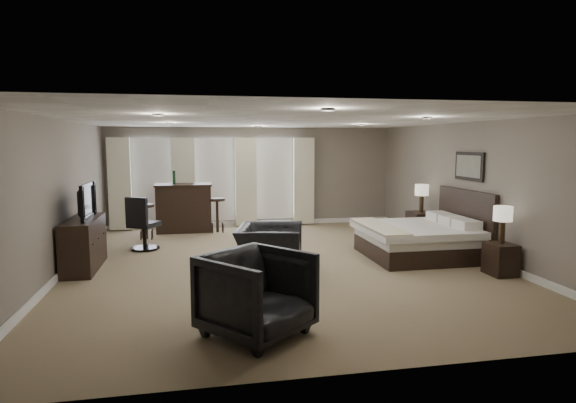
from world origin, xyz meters
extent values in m
cube|color=#7D6D4F|center=(0.00, 0.00, 0.00)|extent=(7.60, 8.60, 0.04)
cube|color=silver|center=(0.00, 0.00, 2.60)|extent=(7.60, 8.60, 0.04)
cube|color=slate|center=(0.00, 4.25, 1.30)|extent=(7.50, 0.04, 2.60)
cube|color=slate|center=(0.00, -4.25, 1.30)|extent=(7.50, 0.04, 2.60)
cube|color=slate|center=(-3.75, 0.00, 1.30)|extent=(0.04, 8.50, 2.60)
cube|color=slate|center=(3.75, 0.00, 1.30)|extent=(0.04, 8.50, 2.60)
cube|color=silver|center=(-2.60, 4.19, 1.25)|extent=(1.15, 0.04, 2.05)
cube|color=silver|center=(-1.00, 4.19, 1.25)|extent=(1.15, 0.04, 2.05)
cube|color=silver|center=(0.60, 4.19, 1.25)|extent=(1.15, 0.04, 2.05)
cube|color=beige|center=(-3.35, 4.07, 1.18)|extent=(0.55, 0.12, 2.30)
cube|color=beige|center=(-1.80, 4.07, 1.18)|extent=(0.55, 0.12, 2.30)
cube|color=beige|center=(-0.20, 4.07, 1.18)|extent=(0.55, 0.12, 2.30)
cube|color=beige|center=(1.35, 4.07, 1.18)|extent=(0.55, 0.12, 2.30)
cube|color=silver|center=(2.58, 0.04, 0.65)|extent=(2.03, 1.94, 1.29)
cube|color=black|center=(3.47, -1.41, 0.27)|extent=(0.40, 0.49, 0.53)
cube|color=black|center=(3.47, 1.49, 0.32)|extent=(0.48, 0.59, 0.65)
cube|color=beige|center=(3.47, -1.41, 0.85)|extent=(0.30, 0.30, 0.63)
cube|color=beige|center=(3.47, 1.49, 0.96)|extent=(0.31, 0.31, 0.63)
cube|color=slate|center=(3.70, 0.04, 1.75)|extent=(0.04, 0.96, 0.56)
cube|color=black|center=(-3.45, 0.35, 0.44)|extent=(0.49, 1.53, 0.89)
imported|color=black|center=(-3.45, 0.35, 0.96)|extent=(0.62, 1.07, 0.14)
imported|color=black|center=(-0.29, -0.45, 0.53)|extent=(1.08, 1.38, 1.06)
imported|color=black|center=(-0.86, -3.15, 0.54)|extent=(1.43, 1.42, 1.07)
cube|color=black|center=(-1.79, 3.67, 0.60)|extent=(1.38, 0.72, 1.20)
cube|color=black|center=(-2.63, 2.88, 0.40)|extent=(0.47, 0.47, 0.81)
cube|color=black|center=(-0.99, 3.42, 0.42)|extent=(0.41, 0.41, 0.85)
cube|color=black|center=(-2.56, 1.73, 0.56)|extent=(0.78, 0.78, 1.12)
camera|label=1|loc=(-1.54, -8.43, 2.21)|focal=30.00mm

